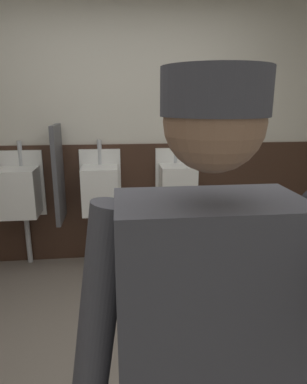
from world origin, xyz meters
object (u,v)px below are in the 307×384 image
Objects in this scene: person at (204,355)px; soap_dispenser at (177,125)px; urinal_middle at (101,189)px; urinal_right at (177,187)px; urinal_left at (21,191)px.

person reaches higher than soap_dispenser.
urinal_middle is 0.97m from soap_dispenser.
urinal_middle is at bearing 98.47° from person.
urinal_right is 0.74× the size of person.
soap_dispenser reaches higher than urinal_middle.
person is at bearing -98.46° from soap_dispenser.
person is 2.68m from soap_dispenser.
person is at bearing -98.57° from urinal_right.
urinal_left and urinal_right have the same top height.
urinal_left is 2.75m from person.
urinal_middle is 2.54m from person.
urinal_left is 0.74× the size of person.
urinal_middle is 0.75m from urinal_right.
soap_dispenser is (0.76, 0.12, 0.59)m from urinal_middle.
urinal_right is 2.54m from person.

